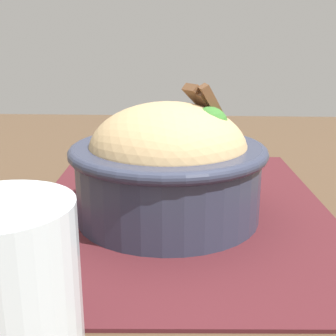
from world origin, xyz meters
The scene contains 5 objects.
table centered at (0.00, 0.00, 0.67)m, with size 1.16×0.91×0.73m.
placemat centered at (-0.01, -0.03, 0.74)m, with size 0.41×0.30×0.00m, color #47191E.
bowl centered at (-0.03, -0.02, 0.79)m, with size 0.21×0.21×0.13m.
fork centered at (0.07, -0.01, 0.74)m, with size 0.05×0.13×0.00m.
drinking_glass centered at (-0.24, 0.06, 0.78)m, with size 0.08×0.08×0.10m.
Camera 1 is at (-0.44, -0.04, 0.91)m, focal length 47.79 mm.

